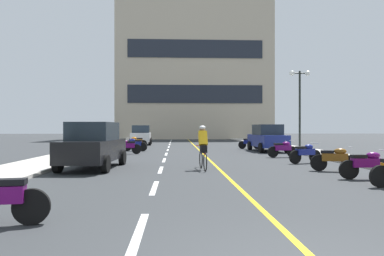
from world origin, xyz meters
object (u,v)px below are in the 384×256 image
motorcycle_5 (283,149)px  motorcycle_6 (127,146)px  motorcycle_8 (250,143)px  street_lamp_mid (300,92)px  motorcycle_2 (367,164)px  parked_car_near (93,145)px  motorcycle_7 (135,144)px  parked_car_far (141,135)px  cyclist_rider (203,146)px  motorcycle_4 (305,153)px  motorcycle_3 (335,158)px  motorcycle_9 (136,142)px  parked_car_mid (267,138)px

motorcycle_5 → motorcycle_6: 9.19m
motorcycle_6 → motorcycle_8: (8.55, 4.77, 0.00)m
street_lamp_mid → motorcycle_2: (-2.70, -13.54, -3.61)m
parked_car_near → motorcycle_7: parked_car_near is taller
parked_car_far → cyclist_rider: size_ratio=2.41×
parked_car_far → motorcycle_2: bearing=-68.0°
motorcycle_2 → motorcycle_4: 4.94m
motorcycle_7 → parked_car_far: bearing=92.9°
motorcycle_3 → motorcycle_9: 18.51m
street_lamp_mid → cyclist_rider: bearing=-125.4°
street_lamp_mid → motorcycle_6: (-11.59, -2.55, -3.61)m
parked_car_far → motorcycle_6: parked_car_far is taller
motorcycle_3 → motorcycle_7: same height
motorcycle_5 → motorcycle_6: same height
parked_car_near → motorcycle_2: size_ratio=2.52×
street_lamp_mid → motorcycle_3: 12.39m
street_lamp_mid → parked_car_mid: bearing=-169.4°
motorcycle_7 → cyclist_rider: (3.83, -10.76, 0.41)m
motorcycle_9 → parked_car_mid: bearing=-28.4°
street_lamp_mid → motorcycle_2: street_lamp_mid is taller
cyclist_rider → motorcycle_9: bearing=105.4°
motorcycle_4 → motorcycle_5: size_ratio=0.96×
motorcycle_3 → motorcycle_6: same height
parked_car_far → motorcycle_7: bearing=-87.1°
parked_car_near → parked_car_mid: bearing=45.7°
motorcycle_4 → parked_car_near: bearing=-170.2°
motorcycle_7 → motorcycle_9: (-0.40, 4.55, 0.00)m
motorcycle_7 → cyclist_rider: size_ratio=0.95×
street_lamp_mid → motorcycle_8: street_lamp_mid is taller
street_lamp_mid → motorcycle_5: (-2.86, -5.42, -3.61)m
motorcycle_6 → cyclist_rider: 9.07m
motorcycle_4 → motorcycle_6: bearing=145.4°
parked_car_mid → motorcycle_2: bearing=-91.3°
parked_car_near → motorcycle_5: bearing=27.7°
motorcycle_5 → motorcycle_7: (-8.56, 5.51, 0.00)m
motorcycle_6 → motorcycle_7: (0.17, 2.64, 0.00)m
street_lamp_mid → motorcycle_2: size_ratio=3.20×
parked_car_far → motorcycle_5: parked_car_far is taller
cyclist_rider → parked_car_far: bearing=102.2°
motorcycle_7 → motorcycle_8: size_ratio=1.00×
motorcycle_8 → motorcycle_4: bearing=-88.7°
motorcycle_9 → cyclist_rider: 15.90m
parked_car_near → street_lamp_mid: bearing=40.6°
motorcycle_3 → parked_car_mid: bearing=87.9°
parked_car_far → motorcycle_5: (9.01, -14.57, -0.44)m
parked_car_near → cyclist_rider: (4.29, -0.51, -0.03)m
parked_car_near → motorcycle_8: size_ratio=2.57×
motorcycle_8 → motorcycle_2: bearing=-88.8°
parked_car_near → motorcycle_9: bearing=89.8°
motorcycle_8 → parked_car_near: bearing=-125.5°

